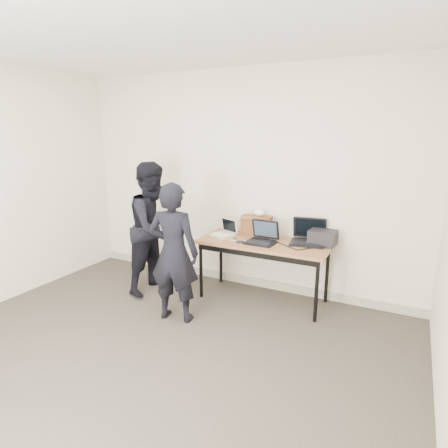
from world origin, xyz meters
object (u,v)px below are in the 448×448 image
Objects in this scene: desk at (263,247)px; person_observer at (155,228)px; laptop_beige at (224,233)px; laptop_center at (262,238)px; leather_satchel at (257,225)px; equipment_box at (323,238)px; laptop_right at (308,237)px; person_typist at (174,253)px.

person_observer reaches higher than desk.
desk is at bearing 18.09° from laptop_beige.
laptop_center is 0.21× the size of person_observer.
laptop_beige is at bearing -153.80° from leather_satchel.
laptop_center is 0.88× the size of leather_satchel.
equipment_box is (1.15, 0.18, 0.04)m from laptop_beige.
laptop_beige is 0.51m from laptop_center.
laptop_center reaches higher than desk.
laptop_right is 0.29× the size of person_typist.
person_typist is (-0.66, -0.85, 0.07)m from desk.
leather_satchel is (-0.17, 0.26, 0.07)m from laptop_center.
equipment_box is (0.81, -0.04, -0.04)m from leather_satchel.
laptop_right is at bearing 21.76° from desk.
person_observer is at bearing -138.01° from laptop_beige.
leather_satchel is at bearing 177.47° from equipment_box.
equipment_box is at bearing 21.37° from laptop_center.
laptop_right reaches higher than leather_satchel.
laptop_right is 0.27× the size of person_observer.
equipment_box is 2.00m from person_observer.
equipment_box is at bearing -8.46° from laptop_right.
desk is 1.08m from person_typist.
desk is at bearing -166.43° from laptop_right.
laptop_center is 0.52m from laptop_right.
laptop_center is (-0.00, -0.03, 0.12)m from desk.
equipment_box is 0.19× the size of person_typist.
laptop_beige reaches higher than equipment_box.
laptop_beige is 0.85m from person_observer.
laptop_center is at bearing 14.53° from laptop_beige.
laptop_right is at bearing -9.58° from leather_satchel.
laptop_right is 1.13× the size of leather_satchel.
laptop_beige is 0.22× the size of person_typist.
laptop_center is at bearing -99.21° from desk.
desk is 3.99× the size of leather_satchel.
desk is 4.64× the size of laptop_beige.
equipment_box is 1.66m from person_typist.
desk is at bearing -138.09° from person_typist.
person_typist is at bearing -141.25° from equipment_box.
laptop_beige is 1.00m from laptop_right.
equipment_box is (0.16, 0.00, 0.02)m from laptop_right.
desk is at bearing 83.24° from laptop_center.
desk is 4.53× the size of laptop_center.
laptop_center is at bearing -163.41° from laptop_right.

